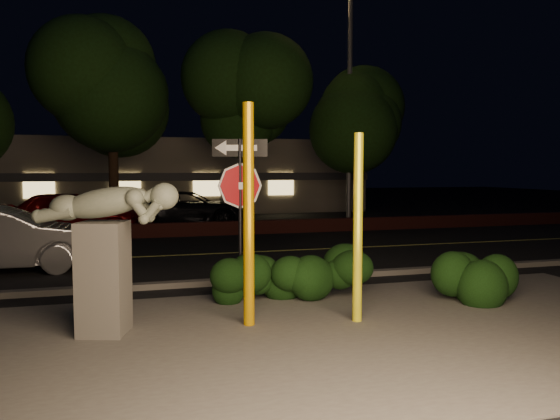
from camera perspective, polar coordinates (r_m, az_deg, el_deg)
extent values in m
plane|color=black|center=(18.44, -9.15, -3.21)|extent=(90.00, 90.00, 0.00)
cube|color=#4C4944|center=(7.86, 1.10, -13.37)|extent=(14.00, 6.00, 0.02)
cube|color=black|center=(15.49, -7.78, -4.61)|extent=(80.00, 8.00, 0.01)
cube|color=#BFBF4C|center=(15.49, -7.78, -4.56)|extent=(80.00, 0.12, 0.00)
cube|color=#4C4944|center=(11.51, -4.74, -7.42)|extent=(80.00, 0.25, 0.12)
cube|color=#481A17|center=(19.69, -9.63, -2.01)|extent=(40.00, 0.35, 0.50)
cube|color=black|center=(25.36, -11.11, -1.18)|extent=(40.00, 12.00, 0.01)
cube|color=#655F51|center=(33.22, -12.40, 3.52)|extent=(22.00, 10.00, 4.00)
cube|color=#333338|center=(28.14, -11.70, 3.41)|extent=(22.00, 0.20, 0.40)
cube|color=#FFD87F|center=(28.36, -23.88, 2.33)|extent=(1.40, 0.08, 1.20)
cube|color=#FFD87F|center=(28.11, -15.77, 2.52)|extent=(1.40, 0.08, 1.20)
cube|color=#FFD87F|center=(28.42, -7.67, 2.66)|extent=(1.40, 0.08, 1.20)
cube|color=#FFD87F|center=(29.29, 0.10, 2.75)|extent=(1.40, 0.08, 1.20)
cylinder|color=black|center=(21.35, -16.98, 3.39)|extent=(0.36, 0.36, 4.25)
ellipsoid|color=black|center=(21.66, -17.21, 13.88)|extent=(5.20, 5.20, 4.68)
cylinder|color=black|center=(21.48, -3.50, 3.24)|extent=(0.36, 0.36, 4.00)
ellipsoid|color=black|center=(21.72, -3.55, 12.99)|extent=(4.80, 4.80, 4.32)
cylinder|color=black|center=(23.56, 8.19, 3.18)|extent=(0.36, 0.36, 3.90)
ellipsoid|color=black|center=(23.75, 8.28, 11.63)|extent=(4.40, 4.40, 3.96)
cylinder|color=#D59604|center=(8.23, -3.30, -0.60)|extent=(0.17, 0.17, 3.38)
cylinder|color=#FDF31F|center=(8.53, 8.14, -1.93)|extent=(0.15, 0.15, 2.95)
cylinder|color=black|center=(9.90, -4.18, -1.09)|extent=(0.06, 0.06, 2.93)
cube|color=white|center=(9.86, -4.20, 2.54)|extent=(0.43, 0.14, 0.13)
cube|color=black|center=(9.87, -4.22, 6.50)|extent=(0.97, 0.28, 0.31)
cube|color=white|center=(9.87, -4.22, 6.50)|extent=(0.61, 0.18, 0.13)
cube|color=#4C4944|center=(8.30, -17.94, -6.83)|extent=(0.80, 0.80, 1.64)
sphere|color=gray|center=(7.91, -11.99, 1.42)|extent=(0.38, 0.38, 0.38)
ellipsoid|color=black|center=(9.90, -2.38, -6.74)|extent=(1.93, 0.93, 1.00)
ellipsoid|color=black|center=(10.07, 4.72, -6.35)|extent=(1.67, 0.94, 1.07)
ellipsoid|color=black|center=(10.42, 18.98, -6.26)|extent=(1.63, 1.14, 1.06)
cylinder|color=#4B4C50|center=(22.91, 7.28, 10.65)|extent=(0.20, 0.20, 9.88)
imported|color=maroon|center=(21.15, -21.02, -0.27)|extent=(4.86, 2.15, 1.63)
imported|color=#410C0E|center=(23.45, -14.49, -0.07)|extent=(4.85, 2.80, 1.32)
imported|color=black|center=(23.54, -9.36, 0.17)|extent=(5.57, 3.45, 1.44)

